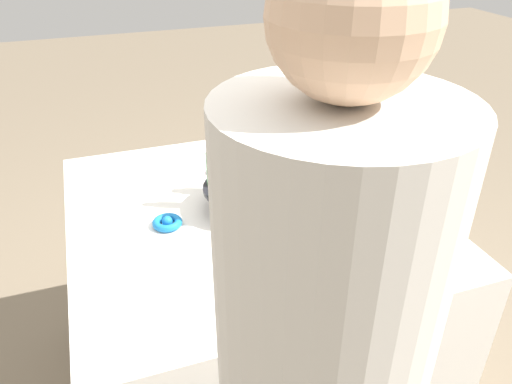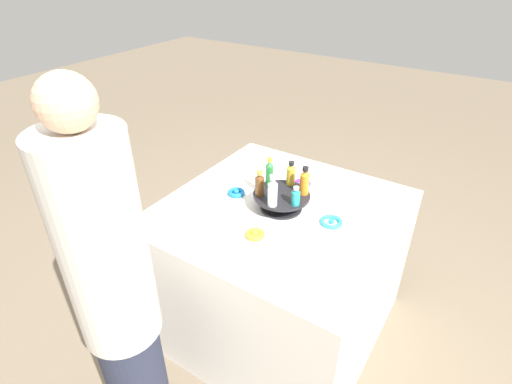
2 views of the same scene
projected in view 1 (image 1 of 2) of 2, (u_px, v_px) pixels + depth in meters
The scene contains 13 objects.
ground_plane at pixel (249, 379), 1.90m from camera, with size 12.00×12.00×0.00m, color #756651.
party_table at pixel (249, 303), 1.70m from camera, with size 1.05×1.05×0.77m.
display_stand at pixel (247, 194), 1.48m from camera, with size 0.26×0.26×0.08m.
bottle_brown at pixel (226, 183), 1.37m from camera, with size 0.04×0.04×0.12m.
bottle_clear at pixel (263, 180), 1.35m from camera, with size 0.04×0.04×0.15m.
bottle_teal at pixel (282, 175), 1.44m from camera, with size 0.04×0.04×0.09m.
bottle_orange at pixel (267, 154), 1.51m from camera, with size 0.04×0.04×0.14m.
bottle_gold at pixel (234, 155), 1.52m from camera, with size 0.04×0.04×0.12m.
bottle_green at pixel (212, 164), 1.44m from camera, with size 0.04×0.04×0.14m.
ribbon_bow_teal at pixel (319, 189), 1.59m from camera, with size 0.10×0.10×0.03m.
ribbon_bow_purple at pixel (220, 170), 1.70m from camera, with size 0.09×0.09×0.02m.
ribbon_bow_blue at pixel (167, 222), 1.42m from camera, with size 0.09×0.09×0.03m.
ribbon_bow_gold at pixel (283, 250), 1.31m from camera, with size 0.08×0.08×0.03m.
Camera 1 is at (0.40, 1.21, 1.58)m, focal length 35.00 mm.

